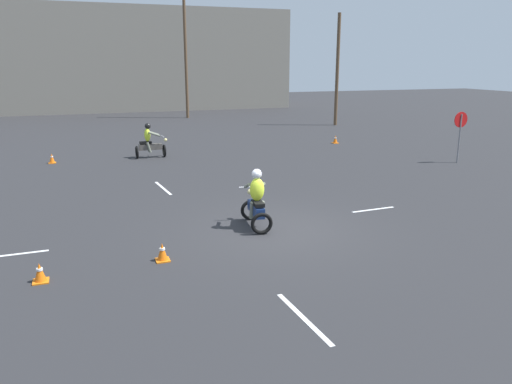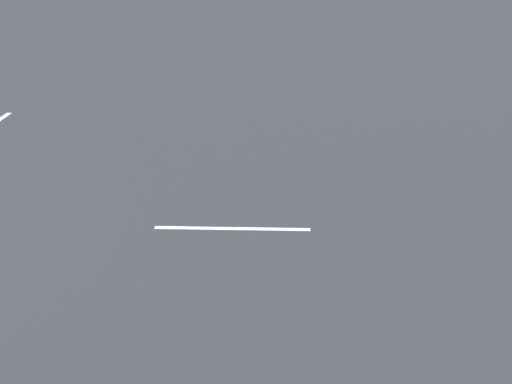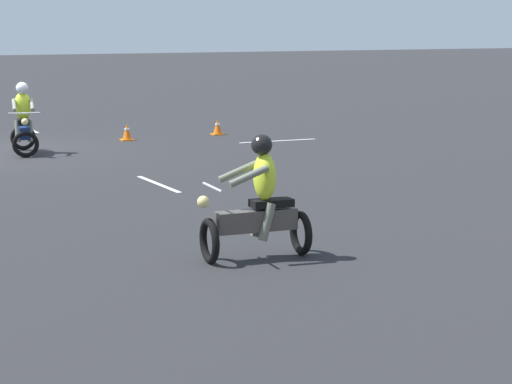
# 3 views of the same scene
# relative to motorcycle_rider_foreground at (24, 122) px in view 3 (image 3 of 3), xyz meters

# --- Properties ---
(ground_plane) EXTENTS (120.00, 120.00, 0.00)m
(ground_plane) POSITION_rel_motorcycle_rider_foreground_xyz_m (0.42, -0.39, -0.73)
(ground_plane) COLOR #28282B
(motorcycle_rider_foreground) EXTENTS (0.79, 1.54, 1.66)m
(motorcycle_rider_foreground) POSITION_rel_motorcycle_rider_foreground_xyz_m (0.00, 0.00, 0.00)
(motorcycle_rider_foreground) COLOR black
(motorcycle_rider_foreground) RESTS_ON ground
(motorcycle_rider_background) EXTENTS (1.51, 0.70, 1.66)m
(motorcycle_rider_background) POSITION_rel_motorcycle_rider_foreground_xyz_m (-1.27, 11.54, 0.00)
(motorcycle_rider_background) COLOR black
(motorcycle_rider_background) RESTS_ON ground
(traffic_cone_near_right) EXTENTS (0.32, 0.32, 0.43)m
(traffic_cone_near_right) POSITION_rel_motorcycle_rider_foreground_xyz_m (-2.85, -1.55, -0.52)
(traffic_cone_near_right) COLOR orange
(traffic_cone_near_right) RESTS_ON ground
(traffic_cone_mid_center) EXTENTS (0.32, 0.32, 0.42)m
(traffic_cone_mid_center) POSITION_rel_motorcycle_rider_foreground_xyz_m (-5.43, -1.84, -0.52)
(traffic_cone_mid_center) COLOR orange
(traffic_cone_mid_center) RESTS_ON ground
(lane_stripe_n) EXTENTS (0.30, 2.10, 0.01)m
(lane_stripe_n) POSITION_rel_motorcycle_rider_foreground_xyz_m (-1.70, 5.32, -0.72)
(lane_stripe_n) COLOR silver
(lane_stripe_n) RESTS_ON ground
(lane_stripe_w) EXTENTS (2.11, 0.15, 0.01)m
(lane_stripe_w) POSITION_rel_motorcycle_rider_foreground_xyz_m (-6.41, 0.02, -0.72)
(lane_stripe_w) COLOR silver
(lane_stripe_w) RESTS_ON ground
(lane_stripe_s) EXTENTS (0.21, 2.02, 0.01)m
(lane_stripe_s) POSITION_rel_motorcycle_rider_foreground_xyz_m (-0.92, -5.07, -0.72)
(lane_stripe_s) COLOR silver
(lane_stripe_s) RESTS_ON ground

